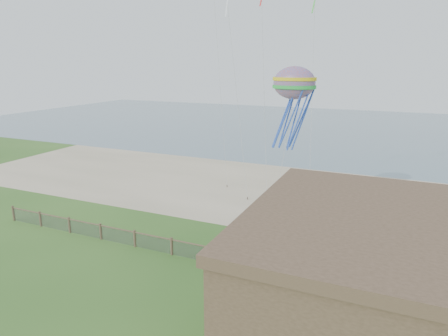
{
  "coord_description": "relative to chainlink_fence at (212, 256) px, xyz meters",
  "views": [
    {
      "loc": [
        10.12,
        -15.03,
        12.55
      ],
      "look_at": [
        -0.04,
        8.0,
        5.89
      ],
      "focal_mm": 32.0,
      "sensor_mm": 36.0,
      "label": 1
    }
  ],
  "objects": [
    {
      "name": "chainlink_fence",
      "position": [
        0.0,
        0.0,
        0.0
      ],
      "size": [
        36.2,
        0.2,
        1.25
      ],
      "primitive_type": null,
      "color": "brown",
      "rests_on": "ground"
    },
    {
      "name": "ocean",
      "position": [
        0.0,
        60.0,
        -0.55
      ],
      "size": [
        160.0,
        68.0,
        0.02
      ],
      "primitive_type": "cube",
      "color": "slate",
      "rests_on": "ground"
    },
    {
      "name": "ground",
      "position": [
        0.0,
        -6.0,
        -0.55
      ],
      "size": [
        160.0,
        160.0,
        0.0
      ],
      "primitive_type": "plane",
      "color": "#2C551D",
      "rests_on": "ground"
    },
    {
      "name": "picnic_table",
      "position": [
        6.58,
        -3.84,
        -0.17
      ],
      "size": [
        2.0,
        1.65,
        0.75
      ],
      "primitive_type": null,
      "rotation": [
        0.0,
        0.0,
        0.19
      ],
      "color": "#4F382D",
      "rests_on": "ground"
    },
    {
      "name": "octopus_kite",
      "position": [
        2.43,
        9.79,
        8.7
      ],
      "size": [
        3.53,
        2.58,
        7.03
      ],
      "primitive_type": null,
      "rotation": [
        0.0,
        0.0,
        -0.05
      ],
      "color": "#EC4C25"
    },
    {
      "name": "motel_deck",
      "position": [
        13.0,
        -1.0,
        -0.3
      ],
      "size": [
        15.0,
        2.0,
        0.5
      ],
      "primitive_type": "cube",
      "color": "#4F382D",
      "rests_on": "ground"
    },
    {
      "name": "sand_beach",
      "position": [
        0.0,
        16.0,
        -0.55
      ],
      "size": [
        72.0,
        20.0,
        0.02
      ],
      "primitive_type": "cube",
      "color": "tan",
      "rests_on": "ground"
    }
  ]
}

